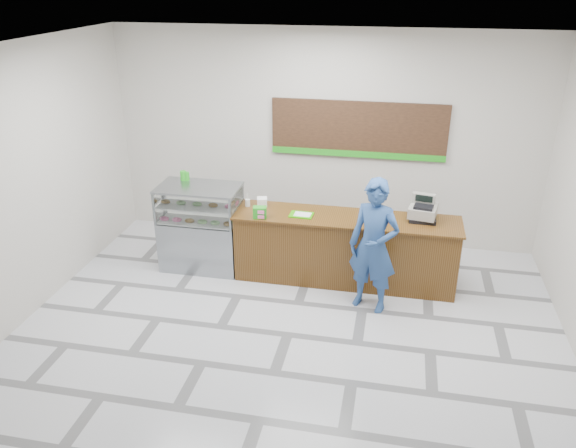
% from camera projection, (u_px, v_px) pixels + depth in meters
% --- Properties ---
extents(floor, '(7.00, 7.00, 0.00)m').
position_uv_depth(floor, '(288.00, 335.00, 7.19)').
color(floor, silver).
rests_on(floor, ground).
extents(back_wall, '(7.00, 0.00, 7.00)m').
position_uv_depth(back_wall, '(324.00, 139.00, 9.15)').
color(back_wall, beige).
rests_on(back_wall, floor).
extents(ceiling, '(7.00, 7.00, 0.00)m').
position_uv_depth(ceiling, '(287.00, 52.00, 5.75)').
color(ceiling, silver).
rests_on(ceiling, back_wall).
extents(sales_counter, '(3.26, 0.76, 1.03)m').
position_uv_depth(sales_counter, '(345.00, 249.00, 8.26)').
color(sales_counter, brown).
rests_on(sales_counter, floor).
extents(display_case, '(1.22, 0.72, 1.33)m').
position_uv_depth(display_case, '(201.00, 227.00, 8.60)').
color(display_case, gray).
rests_on(display_case, floor).
extents(menu_board, '(2.80, 0.06, 0.90)m').
position_uv_depth(menu_board, '(358.00, 130.00, 8.94)').
color(menu_board, black).
rests_on(menu_board, back_wall).
extents(cash_register, '(0.43, 0.45, 0.35)m').
position_uv_depth(cash_register, '(423.00, 211.00, 7.93)').
color(cash_register, black).
rests_on(cash_register, sales_counter).
extents(card_terminal, '(0.10, 0.16, 0.04)m').
position_uv_depth(card_terminal, '(385.00, 217.00, 7.99)').
color(card_terminal, black).
rests_on(card_terminal, sales_counter).
extents(serving_tray, '(0.34, 0.25, 0.02)m').
position_uv_depth(serving_tray, '(301.00, 215.00, 8.10)').
color(serving_tray, '#32BC04').
rests_on(serving_tray, sales_counter).
extents(napkin_box, '(0.18, 0.18, 0.13)m').
position_uv_depth(napkin_box, '(262.00, 202.00, 8.41)').
color(napkin_box, white).
rests_on(napkin_box, sales_counter).
extents(straw_cup, '(0.07, 0.07, 0.11)m').
position_uv_depth(straw_cup, '(248.00, 203.00, 8.40)').
color(straw_cup, silver).
rests_on(straw_cup, sales_counter).
extents(promo_box, '(0.21, 0.16, 0.17)m').
position_uv_depth(promo_box, '(260.00, 212.00, 7.99)').
color(promo_box, '#229C1B').
rests_on(promo_box, sales_counter).
extents(donut_decal, '(0.15, 0.15, 0.00)m').
position_uv_depth(donut_decal, '(390.00, 221.00, 7.92)').
color(donut_decal, pink).
rests_on(donut_decal, sales_counter).
extents(green_cup_left, '(0.09, 0.09, 0.14)m').
position_uv_depth(green_cup_left, '(183.00, 176.00, 8.56)').
color(green_cup_left, '#229C1B').
rests_on(green_cup_left, display_case).
extents(green_cup_right, '(0.08, 0.08, 0.12)m').
position_uv_depth(green_cup_right, '(187.00, 176.00, 8.57)').
color(green_cup_right, '#229C1B').
rests_on(green_cup_right, display_case).
extents(customer, '(0.79, 0.64, 1.86)m').
position_uv_depth(customer, '(374.00, 246.00, 7.42)').
color(customer, navy).
rests_on(customer, floor).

